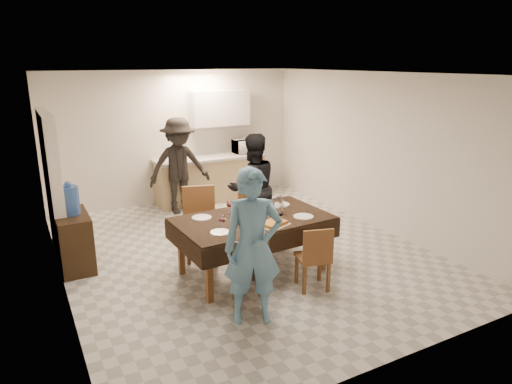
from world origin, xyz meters
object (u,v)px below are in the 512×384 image
at_px(person_near, 253,247).
at_px(person_kitchen, 179,166).
at_px(person_far, 253,188).
at_px(wine_bottle, 248,206).
at_px(dining_table, 253,220).
at_px(savoury_tart, 274,223).
at_px(console, 74,241).
at_px(water_jug, 69,200).
at_px(water_pitcher, 278,207).
at_px(microwave, 246,146).

height_order(person_near, person_kitchen, person_kitchen).
bearing_deg(person_far, wine_bottle, 57.48).
distance_m(dining_table, wine_bottle, 0.21).
distance_m(dining_table, person_far, 1.19).
relative_size(dining_table, savoury_tart, 5.47).
distance_m(console, water_jug, 0.58).
relative_size(water_jug, wine_bottle, 1.21).
bearing_deg(person_kitchen, dining_table, -89.73).
bearing_deg(water_pitcher, person_far, 79.70).
height_order(water_pitcher, person_kitchen, person_kitchen).
relative_size(microwave, person_near, 0.30).
height_order(savoury_tart, person_near, person_near).
xyz_separation_m(savoury_tart, person_kitchen, (-0.11, 3.27, 0.09)).
bearing_deg(console, person_near, -56.56).
distance_m(water_jug, person_near, 2.80).
bearing_deg(water_pitcher, person_kitchen, 97.05).
distance_m(microwave, person_near, 4.90).
relative_size(water_jug, savoury_tart, 1.03).
bearing_deg(person_far, person_near, 60.79).
bearing_deg(person_far, person_kitchen, -74.54).
relative_size(console, water_pitcher, 3.88).
relative_size(water_jug, person_far, 0.23).
xyz_separation_m(savoury_tart, microwave, (1.51, 3.72, 0.25)).
xyz_separation_m(dining_table, savoury_tart, (0.10, -0.38, 0.06)).
relative_size(water_pitcher, person_near, 0.13).
bearing_deg(person_far, water_jug, -6.70).
xyz_separation_m(water_jug, wine_bottle, (2.04, -1.24, -0.03)).
distance_m(water_pitcher, savoury_tart, 0.42).
relative_size(microwave, person_kitchen, 0.29).
xyz_separation_m(person_far, person_kitchen, (-0.56, 1.84, 0.04)).
xyz_separation_m(wine_bottle, person_near, (-0.50, -1.10, -0.07)).
height_order(water_jug, person_kitchen, person_kitchen).
bearing_deg(console, savoury_tart, -37.24).
height_order(wine_bottle, person_far, person_far).
bearing_deg(microwave, water_jug, 29.03).
bearing_deg(console, water_jug, 0.00).
relative_size(water_jug, person_kitchen, 0.22).
xyz_separation_m(console, person_kitchen, (2.08, 1.60, 0.50)).
distance_m(water_jug, water_pitcher, 2.79).
relative_size(console, microwave, 1.62).
bearing_deg(console, wine_bottle, -31.20).
bearing_deg(person_far, savoury_tart, 70.97).
relative_size(wine_bottle, water_pitcher, 1.46).
xyz_separation_m(savoury_tart, person_near, (-0.65, -0.67, 0.06)).
distance_m(dining_table, person_near, 1.19).
height_order(savoury_tart, microwave, microwave).
xyz_separation_m(person_near, person_far, (1.10, 2.10, -0.01)).
distance_m(savoury_tart, microwave, 4.02).
relative_size(person_far, person_kitchen, 0.96).
bearing_deg(person_near, water_pitcher, 68.88).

